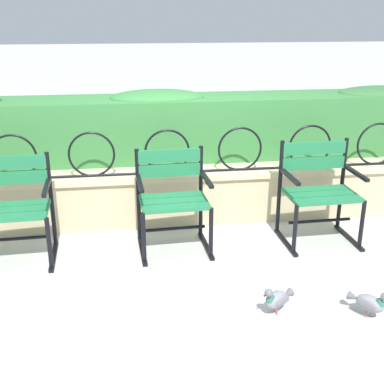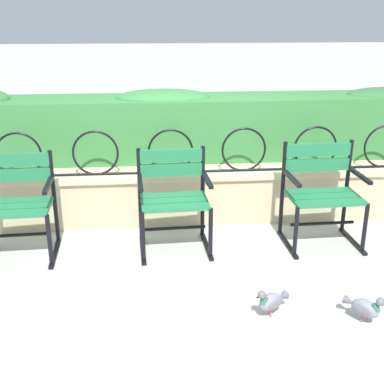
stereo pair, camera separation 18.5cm
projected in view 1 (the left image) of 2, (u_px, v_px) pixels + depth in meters
The scene contains 9 objects.
ground_plane at pixel (193, 255), 4.15m from camera, with size 60.00×60.00×0.00m, color #B7B5AF.
stone_wall at pixel (182, 195), 4.76m from camera, with size 7.21×0.41×0.51m.
iron_arch_fence at pixel (169, 154), 4.52m from camera, with size 6.67×0.02×0.42m.
hedge_row at pixel (169, 125), 5.00m from camera, with size 7.06×0.63×0.75m.
park_chair_left at pixel (15, 205), 3.97m from camera, with size 0.60×0.54×0.84m.
park_chair_centre at pixel (173, 197), 4.15m from camera, with size 0.61×0.55×0.84m.
park_chair_right at pixel (319, 189), 4.30m from camera, with size 0.65×0.54×0.87m.
pigeon_near_chairs at pixel (277, 299), 3.31m from camera, with size 0.26×0.21×0.22m.
pigeon_far_side at pixel (369, 302), 3.27m from camera, with size 0.22×0.25×0.22m.
Camera 1 is at (-0.52, -3.68, 1.92)m, focal length 46.21 mm.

